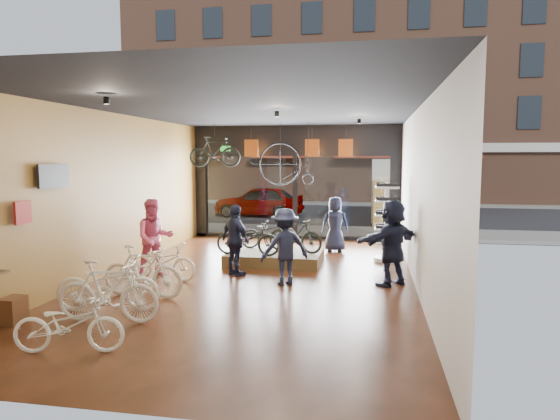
% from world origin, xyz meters
% --- Properties ---
extents(ground_plane, '(7.00, 12.00, 0.04)m').
position_xyz_m(ground_plane, '(0.00, 0.00, -0.02)').
color(ground_plane, black).
rests_on(ground_plane, ground).
extents(ceiling, '(7.00, 12.00, 0.04)m').
position_xyz_m(ceiling, '(0.00, 0.00, 3.82)').
color(ceiling, black).
rests_on(ceiling, ground).
extents(wall_left, '(0.04, 12.00, 3.80)m').
position_xyz_m(wall_left, '(-3.52, 0.00, 1.90)').
color(wall_left, olive).
rests_on(wall_left, ground).
extents(wall_right, '(0.04, 12.00, 3.80)m').
position_xyz_m(wall_right, '(3.52, 0.00, 1.90)').
color(wall_right, beige).
rests_on(wall_right, ground).
extents(wall_back, '(7.00, 0.04, 3.80)m').
position_xyz_m(wall_back, '(0.00, -6.02, 1.90)').
color(wall_back, beige).
rests_on(wall_back, ground).
extents(storefront, '(7.00, 0.26, 3.80)m').
position_xyz_m(storefront, '(0.00, 6.00, 1.90)').
color(storefront, black).
rests_on(storefront, ground).
extents(exit_sign, '(0.35, 0.06, 0.18)m').
position_xyz_m(exit_sign, '(-2.40, 5.88, 3.05)').
color(exit_sign, '#198C26').
rests_on(exit_sign, storefront).
extents(street_road, '(30.00, 18.00, 0.02)m').
position_xyz_m(street_road, '(0.00, 15.00, -0.01)').
color(street_road, black).
rests_on(street_road, ground).
extents(sidewalk_near, '(30.00, 2.40, 0.12)m').
position_xyz_m(sidewalk_near, '(0.00, 7.20, 0.06)').
color(sidewalk_near, slate).
rests_on(sidewalk_near, ground).
extents(sidewalk_far, '(30.00, 2.00, 0.12)m').
position_xyz_m(sidewalk_far, '(0.00, 19.00, 0.06)').
color(sidewalk_far, slate).
rests_on(sidewalk_far, ground).
extents(opposite_building, '(26.00, 5.00, 14.00)m').
position_xyz_m(opposite_building, '(0.00, 21.50, 7.00)').
color(opposite_building, brown).
rests_on(opposite_building, ground).
extents(street_car, '(4.17, 1.68, 1.42)m').
position_xyz_m(street_car, '(-2.62, 12.00, 0.71)').
color(street_car, gray).
rests_on(street_car, street_road).
extents(box_truck, '(2.26, 6.77, 2.67)m').
position_xyz_m(box_truck, '(3.70, 11.00, 1.33)').
color(box_truck, silver).
rests_on(box_truck, street_road).
extents(floor_bike_0, '(1.63, 0.85, 0.81)m').
position_xyz_m(floor_bike_0, '(-1.61, -4.58, 0.41)').
color(floor_bike_0, '#EDE6CC').
rests_on(floor_bike_0, ground_plane).
extents(floor_bike_1, '(1.79, 0.61, 1.06)m').
position_xyz_m(floor_bike_1, '(-1.74, -3.29, 0.53)').
color(floor_bike_1, '#EDE6CC').
rests_on(floor_bike_1, ground_plane).
extents(floor_bike_2, '(1.94, 0.99, 0.97)m').
position_xyz_m(floor_bike_2, '(-2.07, -2.69, 0.49)').
color(floor_bike_2, '#EDE6CC').
rests_on(floor_bike_2, ground_plane).
extents(floor_bike_3, '(1.74, 0.61, 1.03)m').
position_xyz_m(floor_bike_3, '(-1.85, -1.75, 0.51)').
color(floor_bike_3, '#EDE6CC').
rests_on(floor_bike_3, ground_plane).
extents(floor_bike_4, '(1.65, 0.69, 0.84)m').
position_xyz_m(floor_bike_4, '(-2.04, -0.38, 0.42)').
color(floor_bike_4, '#EDE6CC').
rests_on(floor_bike_4, ground_plane).
extents(display_platform, '(2.40, 1.80, 0.30)m').
position_xyz_m(display_platform, '(0.10, 1.92, 0.15)').
color(display_platform, '#4E3B20').
rests_on(display_platform, ground_plane).
extents(display_bike_left, '(1.68, 0.69, 0.87)m').
position_xyz_m(display_bike_left, '(-0.49, 1.29, 0.73)').
color(display_bike_left, black).
rests_on(display_bike_left, display_platform).
extents(display_bike_mid, '(1.57, 0.85, 0.91)m').
position_xyz_m(display_bike_mid, '(0.63, 1.84, 0.75)').
color(display_bike_mid, black).
rests_on(display_bike_mid, display_platform).
extents(display_bike_right, '(1.64, 1.16, 0.82)m').
position_xyz_m(display_bike_right, '(-0.19, 2.45, 0.71)').
color(display_bike_right, black).
rests_on(display_bike_right, display_platform).
extents(customer_1, '(1.11, 1.05, 1.80)m').
position_xyz_m(customer_1, '(-2.34, -0.11, 0.90)').
color(customer_1, '#CC4C72').
rests_on(customer_1, ground_plane).
extents(customer_2, '(1.01, 0.93, 1.67)m').
position_xyz_m(customer_2, '(-0.54, 0.33, 0.83)').
color(customer_2, '#161C33').
rests_on(customer_2, ground_plane).
extents(customer_3, '(1.24, 1.06, 1.66)m').
position_xyz_m(customer_3, '(0.73, -0.28, 0.83)').
color(customer_3, '#161C33').
rests_on(customer_3, ground_plane).
extents(customer_4, '(0.82, 0.56, 1.62)m').
position_xyz_m(customer_4, '(1.52, 3.73, 0.81)').
color(customer_4, '#161C33').
rests_on(customer_4, ground_plane).
extents(customer_5, '(1.60, 1.62, 1.86)m').
position_xyz_m(customer_5, '(3.00, 0.10, 0.93)').
color(customer_5, '#161C33').
rests_on(customer_5, ground_plane).
extents(sunglasses_rack, '(0.71, 0.63, 2.11)m').
position_xyz_m(sunglasses_rack, '(2.95, 2.60, 1.05)').
color(sunglasses_rack, white).
rests_on(sunglasses_rack, ground_plane).
extents(wall_merch, '(0.40, 2.40, 2.60)m').
position_xyz_m(wall_merch, '(-3.38, -3.50, 1.30)').
color(wall_merch, navy).
rests_on(wall_merch, wall_left).
extents(penny_farthing, '(1.61, 0.06, 1.29)m').
position_xyz_m(penny_farthing, '(0.07, 4.25, 2.50)').
color(penny_farthing, black).
rests_on(penny_farthing, ceiling).
extents(hung_bike, '(1.64, 0.75, 0.95)m').
position_xyz_m(hung_bike, '(-2.25, 4.20, 2.93)').
color(hung_bike, black).
rests_on(hung_bike, ceiling).
extents(jersey_left, '(0.45, 0.03, 0.55)m').
position_xyz_m(jersey_left, '(-1.33, 5.20, 3.05)').
color(jersey_left, '#CC5919').
rests_on(jersey_left, ceiling).
extents(jersey_mid, '(0.45, 0.03, 0.55)m').
position_xyz_m(jersey_mid, '(0.66, 5.20, 3.05)').
color(jersey_mid, '#CC5919').
rests_on(jersey_mid, ceiling).
extents(jersey_right, '(0.45, 0.03, 0.55)m').
position_xyz_m(jersey_right, '(1.73, 5.20, 3.05)').
color(jersey_right, '#CC5919').
rests_on(jersey_right, ceiling).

